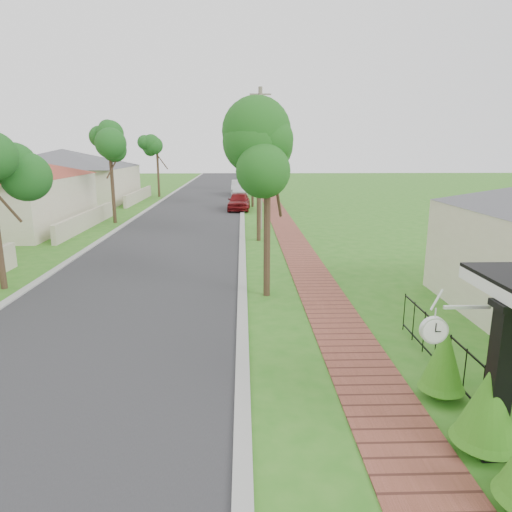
# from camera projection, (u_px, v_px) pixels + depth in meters

# --- Properties ---
(ground) EXTENTS (160.00, 160.00, 0.00)m
(ground) POSITION_uv_depth(u_px,v_px,m) (206.00, 421.00, 8.04)
(ground) COLOR #2D721B
(ground) RESTS_ON ground
(road) EXTENTS (7.00, 120.00, 0.02)m
(road) POSITION_uv_depth(u_px,v_px,m) (182.00, 228.00, 27.40)
(road) COLOR #28282B
(road) RESTS_ON ground
(kerb_right) EXTENTS (0.30, 120.00, 0.10)m
(kerb_right) POSITION_uv_depth(u_px,v_px,m) (242.00, 227.00, 27.50)
(kerb_right) COLOR #9E9E99
(kerb_right) RESTS_ON ground
(kerb_left) EXTENTS (0.30, 120.00, 0.10)m
(kerb_left) POSITION_uv_depth(u_px,v_px,m) (120.00, 228.00, 27.29)
(kerb_left) COLOR #9E9E99
(kerb_left) RESTS_ON ground
(sidewalk) EXTENTS (1.50, 120.00, 0.03)m
(sidewalk) POSITION_uv_depth(u_px,v_px,m) (285.00, 227.00, 27.58)
(sidewalk) COLOR brown
(sidewalk) RESTS_ON ground
(porch_post) EXTENTS (0.48, 0.48, 2.52)m
(porch_post) POSITION_uv_depth(u_px,v_px,m) (498.00, 389.00, 6.94)
(porch_post) COLOR black
(porch_post) RESTS_ON ground
(picket_fence) EXTENTS (0.03, 8.02, 1.00)m
(picket_fence) POSITION_uv_depth(u_px,v_px,m) (483.00, 389.00, 8.06)
(picket_fence) COLOR black
(picket_fence) RESTS_ON ground
(street_trees) EXTENTS (10.70, 37.65, 5.89)m
(street_trees) POSITION_uv_depth(u_px,v_px,m) (193.00, 150.00, 33.01)
(street_trees) COLOR #382619
(street_trees) RESTS_ON ground
(far_house_grey) EXTENTS (15.56, 15.56, 4.60)m
(far_house_grey) POSITION_uv_depth(u_px,v_px,m) (65.00, 175.00, 40.12)
(far_house_grey) COLOR beige
(far_house_grey) RESTS_ON ground
(parked_car_red) EXTENTS (1.82, 4.08, 1.36)m
(parked_car_red) POSITION_uv_depth(u_px,v_px,m) (239.00, 201.00, 34.96)
(parked_car_red) COLOR maroon
(parked_car_red) RESTS_ON ground
(parked_car_white) EXTENTS (1.66, 4.59, 1.50)m
(parked_car_white) POSITION_uv_depth(u_px,v_px,m) (240.00, 188.00, 45.96)
(parked_car_white) COLOR #BDBDBF
(parked_car_white) RESTS_ON ground
(near_tree) EXTENTS (2.16, 2.16, 5.55)m
(near_tree) POSITION_uv_depth(u_px,v_px,m) (267.00, 157.00, 13.86)
(near_tree) COLOR #382619
(near_tree) RESTS_ON ground
(utility_pole) EXTENTS (1.20, 0.24, 7.98)m
(utility_pole) POSITION_uv_depth(u_px,v_px,m) (260.00, 159.00, 26.08)
(utility_pole) COLOR gray
(utility_pole) RESTS_ON ground
(station_clock) EXTENTS (1.07, 0.13, 0.62)m
(station_clock) POSITION_uv_depth(u_px,v_px,m) (436.00, 328.00, 7.11)
(station_clock) COLOR white
(station_clock) RESTS_ON ground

